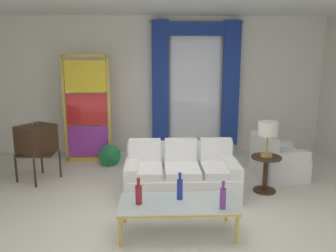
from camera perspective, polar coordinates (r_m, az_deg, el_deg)
ground_plane at (r=5.15m, az=-0.57°, el=-13.63°), size 16.00×16.00×0.00m
wall_rear at (r=7.74m, az=-1.30°, el=6.56°), size 8.00×0.12×3.00m
curtained_window at (r=7.61m, az=4.59°, el=8.25°), size 2.00×0.17×2.70m
couch_white_long at (r=5.62m, az=2.19°, el=-8.05°), size 1.76×0.92×0.86m
coffee_table at (r=4.41m, az=1.55°, el=-12.81°), size 1.45×0.67×0.41m
bottle_blue_decanter at (r=4.43m, az=1.95°, el=-10.19°), size 0.07×0.07×0.36m
bottle_crystal_tall at (r=4.31m, az=-4.85°, el=-10.98°), size 0.08×0.08×0.34m
bottle_amber_squat at (r=4.22m, az=9.01°, el=-11.50°), size 0.07×0.07×0.35m
vintage_tv at (r=6.48m, az=-20.84°, el=-2.20°), size 0.74×0.76×1.35m
armchair_white at (r=6.60m, az=17.36°, el=-5.68°), size 0.89×0.89×0.80m
stained_glass_divider at (r=7.21m, az=-13.18°, el=2.31°), size 0.95×0.05×2.20m
peacock_figurine at (r=6.96m, az=-9.68°, el=-4.98°), size 0.44×0.60×0.50m
round_side_table at (r=5.87m, az=15.75°, el=-7.08°), size 0.48×0.48×0.59m
table_lamp_brass at (r=5.69m, az=16.13°, el=-0.66°), size 0.32×0.32×0.57m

